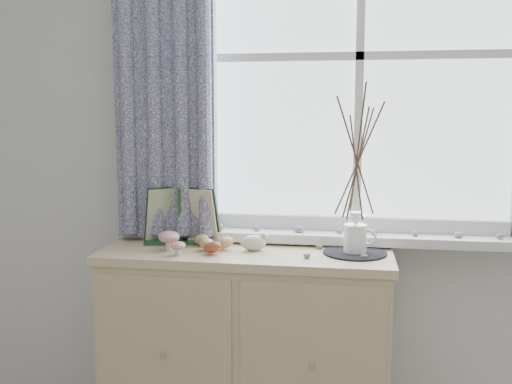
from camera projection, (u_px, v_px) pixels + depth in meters
sideboard at (246, 347)px, 2.42m from camera, size 1.20×0.45×0.85m
botanical_book at (179, 215)px, 2.44m from camera, size 0.39×0.20×0.25m
toadstool_cluster at (171, 240)px, 2.32m from camera, size 0.13×0.14×0.08m
wooden_eggs at (212, 243)px, 2.35m from camera, size 0.17×0.18×0.07m
songbird_figurine at (254, 242)px, 2.34m from camera, size 0.15×0.11×0.07m
crocheted_doily at (355, 253)px, 2.30m from camera, size 0.26×0.26×0.01m
twig_pitcher at (357, 156)px, 2.24m from camera, size 0.27×0.27×0.69m
sideboard_pebbles at (326, 250)px, 2.31m from camera, size 0.33×0.23×0.02m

